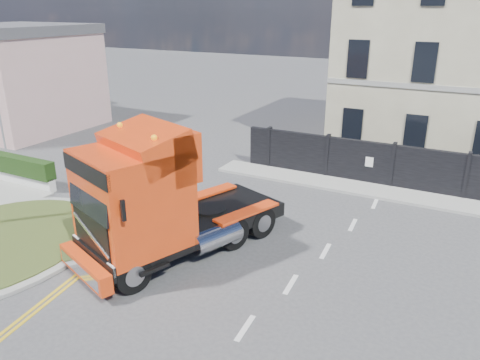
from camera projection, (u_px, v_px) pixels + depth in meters
The scene contains 6 objects.
ground at pixel (212, 255), 15.41m from camera, with size 120.00×120.00×0.00m, color #424244.
seaside_bldg_pink at pixel (19, 82), 30.51m from camera, with size 8.00×8.00×6.00m, color beige.
hoarding_fence at pixel (455, 176), 19.68m from camera, with size 18.80×0.25×2.00m.
georgian_building at pixel (470, 45), 24.47m from camera, with size 12.30×10.30×12.80m.
pavement_far at pixel (435, 201), 19.51m from camera, with size 20.00×1.60×0.12m, color gray.
truck at pixel (154, 203), 14.58m from camera, with size 5.02×7.66×4.31m.
Camera 1 is at (7.11, -11.58, 7.74)m, focal length 35.00 mm.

